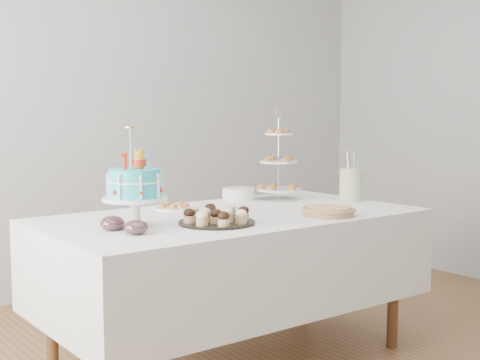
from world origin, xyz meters
TOP-DOWN VIEW (x-y plane):
  - walls at (0.00, 0.00)m, footprint 5.04×4.04m
  - table at (0.00, 0.30)m, footprint 1.92×1.02m
  - birthday_cake at (-0.57, 0.25)m, footprint 0.30×0.30m
  - cupcake_tray at (-0.23, 0.11)m, footprint 0.36×0.36m
  - pie at (0.36, -0.03)m, footprint 0.27×0.27m
  - tiered_stand at (0.56, 0.59)m, footprint 0.27×0.27m
  - plate_stack at (0.34, 0.69)m, footprint 0.19×0.19m
  - pastry_plate at (-0.14, 0.62)m, footprint 0.22×0.22m
  - jam_bowl_a at (-0.69, 0.25)m, footprint 0.11×0.11m
  - jam_bowl_b at (-0.65, 0.10)m, footprint 0.11×0.11m
  - utensil_pitcher at (0.84, 0.28)m, footprint 0.14×0.13m

SIDE VIEW (x-z plane):
  - table at x=0.00m, z-range 0.16..0.93m
  - pastry_plate at x=-0.14m, z-range 0.77..0.80m
  - pie at x=0.36m, z-range 0.77..0.82m
  - jam_bowl_b at x=-0.65m, z-range 0.77..0.83m
  - jam_bowl_a at x=-0.69m, z-range 0.77..0.83m
  - plate_stack at x=0.34m, z-range 0.77..0.84m
  - cupcake_tray at x=-0.23m, z-range 0.77..0.85m
  - utensil_pitcher at x=0.84m, z-range 0.73..1.02m
  - birthday_cake at x=-0.57m, z-range 0.67..1.12m
  - tiered_stand at x=0.56m, z-range 0.73..1.25m
  - walls at x=0.00m, z-range 0.00..2.70m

